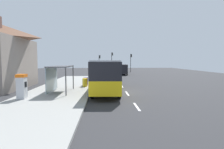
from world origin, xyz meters
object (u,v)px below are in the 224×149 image
object	(u,v)px
ticket_machine	(22,86)
traffic_light_far_side	(99,61)
white_van	(122,69)
recycling_bin_blue	(86,81)
traffic_light_median	(112,59)
bus_shelter	(57,72)
recycling_bin_orange	(85,82)
traffic_light_near_side	(131,60)
bus	(107,73)
recycling_bin_yellow	(85,83)
sedan_near	(117,68)

from	to	relation	value
ticket_machine	traffic_light_far_side	bearing A→B (deg)	81.37
white_van	recycling_bin_blue	distance (m)	19.46
traffic_light_median	bus_shelter	world-z (taller)	traffic_light_median
recycling_bin_orange	bus_shelter	bearing A→B (deg)	-117.96
ticket_machine	traffic_light_near_side	world-z (taller)	traffic_light_near_side
recycling_bin_orange	traffic_light_near_side	distance (m)	29.46
bus	recycling_bin_orange	world-z (taller)	bus
traffic_light_near_side	recycling_bin_yellow	bearing A→B (deg)	-108.87
recycling_bin_blue	traffic_light_median	size ratio (longest dim) A/B	0.17
ticket_machine	bus	bearing A→B (deg)	32.55
traffic_light_far_side	recycling_bin_orange	bearing A→B (deg)	-92.22
recycling_bin_orange	sedan_near	bearing A→B (deg)	79.75
bus	sedan_near	distance (m)	38.91
recycling_bin_blue	traffic_light_median	distance (m)	29.10
recycling_bin_yellow	traffic_light_median	distance (m)	30.48
bus_shelter	sedan_near	bearing A→B (deg)	77.75
bus_shelter	bus	bearing A→B (deg)	16.86
recycling_bin_yellow	recycling_bin_blue	world-z (taller)	same
sedan_near	recycling_bin_yellow	xyz separation A→B (m)	(-6.50, -36.65, -0.14)
white_van	recycling_bin_yellow	bearing A→B (deg)	-107.94
traffic_light_far_side	bus	bearing A→B (deg)	-87.46
sedan_near	recycling_bin_yellow	world-z (taller)	sedan_near
bus	bus_shelter	bearing A→B (deg)	-163.14
ticket_machine	recycling_bin_orange	bearing A→B (deg)	58.75
bus_shelter	white_van	bearing A→B (deg)	69.66
recycling_bin_yellow	recycling_bin_orange	world-z (taller)	same
white_van	bus_shelter	world-z (taller)	bus_shelter
white_van	traffic_light_near_side	bearing A→B (deg)	69.06
recycling_bin_yellow	ticket_machine	bearing A→B (deg)	-123.96
recycling_bin_yellow	traffic_light_near_side	size ratio (longest dim) A/B	0.19
recycling_bin_yellow	recycling_bin_orange	distance (m)	0.70
traffic_light_median	sedan_near	bearing A→B (deg)	74.03
traffic_light_near_side	recycling_bin_blue	bearing A→B (deg)	-109.77
bus	recycling_bin_yellow	bearing A→B (deg)	140.60
recycling_bin_blue	bus	bearing A→B (deg)	-54.15
recycling_bin_blue	traffic_light_near_side	size ratio (longest dim) A/B	0.19
white_van	traffic_light_far_side	distance (m)	10.96
traffic_light_median	recycling_bin_blue	bearing A→B (deg)	-99.13
ticket_machine	recycling_bin_orange	xyz separation A→B (m)	(4.29, 7.07, -0.52)
white_van	recycling_bin_orange	world-z (taller)	white_van
sedan_near	recycling_bin_yellow	size ratio (longest dim) A/B	4.63
bus	recycling_bin_orange	size ratio (longest dim) A/B	11.68
white_van	traffic_light_far_side	xyz separation A→B (m)	(-5.30, 9.42, 1.79)
ticket_machine	recycling_bin_yellow	distance (m)	7.70
recycling_bin_yellow	traffic_light_median	bearing A→B (deg)	81.29
white_van	traffic_light_far_side	world-z (taller)	traffic_light_far_side
recycling_bin_yellow	recycling_bin_orange	size ratio (longest dim) A/B	1.00
bus_shelter	ticket_machine	bearing A→B (deg)	-125.61
ticket_machine	traffic_light_median	xyz separation A→B (m)	(8.89, 36.36, 2.44)
recycling_bin_yellow	recycling_bin_blue	xyz separation A→B (m)	(0.00, 1.40, 0.00)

